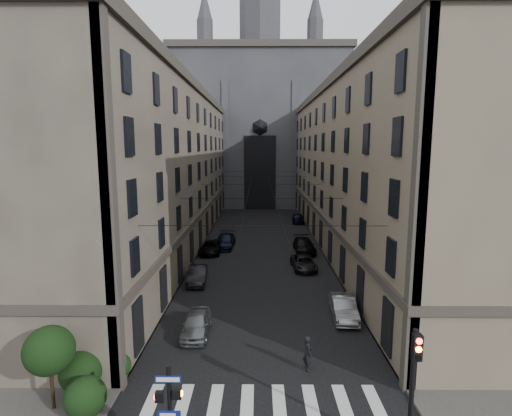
{
  "coord_description": "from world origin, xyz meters",
  "views": [
    {
      "loc": [
        -0.22,
        -11.94,
        11.87
      ],
      "look_at": [
        -0.38,
        12.53,
        8.12
      ],
      "focal_mm": 28.0,
      "sensor_mm": 36.0,
      "label": 1
    }
  ],
  "objects_px": {
    "pedestrian_signal_left": "(169,408)",
    "car_right_midnear": "(304,263)",
    "traffic_light_right": "(413,378)",
    "car_left_midfar": "(211,247)",
    "car_left_far": "(225,241)",
    "car_right_near": "(343,308)",
    "pedestrian": "(308,353)",
    "gothic_tower": "(260,119)",
    "car_right_far": "(298,218)",
    "car_left_midnear": "(198,275)",
    "car_left_near": "(196,324)",
    "car_right_midfar": "(304,245)"
  },
  "relations": [
    {
      "from": "pedestrian_signal_left",
      "to": "car_right_midnear",
      "type": "height_order",
      "value": "pedestrian_signal_left"
    },
    {
      "from": "traffic_light_right",
      "to": "car_left_midfar",
      "type": "height_order",
      "value": "traffic_light_right"
    },
    {
      "from": "car_left_midfar",
      "to": "car_left_far",
      "type": "relative_size",
      "value": 0.91
    },
    {
      "from": "car_left_far",
      "to": "car_right_near",
      "type": "height_order",
      "value": "car_left_far"
    },
    {
      "from": "car_left_midfar",
      "to": "pedestrian",
      "type": "bearing_deg",
      "value": -67.92
    },
    {
      "from": "gothic_tower",
      "to": "car_right_far",
      "type": "relative_size",
      "value": 13.17
    },
    {
      "from": "traffic_light_right",
      "to": "car_right_near",
      "type": "height_order",
      "value": "traffic_light_right"
    },
    {
      "from": "car_left_midnear",
      "to": "car_right_midnear",
      "type": "xyz_separation_m",
      "value": [
        9.81,
        4.01,
        -0.08
      ]
    },
    {
      "from": "car_left_midfar",
      "to": "car_right_near",
      "type": "xyz_separation_m",
      "value": [
        11.31,
        -17.22,
        0.06
      ]
    },
    {
      "from": "traffic_light_right",
      "to": "car_right_midnear",
      "type": "distance_m",
      "value": 24.15
    },
    {
      "from": "car_left_midfar",
      "to": "car_right_midnear",
      "type": "relative_size",
      "value": 1.06
    },
    {
      "from": "pedestrian_signal_left",
      "to": "car_right_far",
      "type": "height_order",
      "value": "pedestrian_signal_left"
    },
    {
      "from": "gothic_tower",
      "to": "car_left_near",
      "type": "bearing_deg",
      "value": -93.82
    },
    {
      "from": "car_left_near",
      "to": "car_right_near",
      "type": "distance_m",
      "value": 10.26
    },
    {
      "from": "pedestrian",
      "to": "car_right_near",
      "type": "bearing_deg",
      "value": -40.88
    },
    {
      "from": "pedestrian",
      "to": "car_left_far",
      "type": "bearing_deg",
      "value": -0.1
    },
    {
      "from": "pedestrian_signal_left",
      "to": "car_right_midnear",
      "type": "distance_m",
      "value": 25.63
    },
    {
      "from": "pedestrian_signal_left",
      "to": "car_right_midfar",
      "type": "height_order",
      "value": "pedestrian_signal_left"
    },
    {
      "from": "pedestrian_signal_left",
      "to": "traffic_light_right",
      "type": "bearing_deg",
      "value": 2.64
    },
    {
      "from": "car_left_near",
      "to": "car_right_midfar",
      "type": "bearing_deg",
      "value": 65.0
    },
    {
      "from": "pedestrian_signal_left",
      "to": "car_right_near",
      "type": "distance_m",
      "value": 16.13
    },
    {
      "from": "gothic_tower",
      "to": "traffic_light_right",
      "type": "distance_m",
      "value": 74.67
    },
    {
      "from": "pedestrian_signal_left",
      "to": "car_right_near",
      "type": "bearing_deg",
      "value": 54.84
    },
    {
      "from": "car_left_midnear",
      "to": "car_left_midfar",
      "type": "xyz_separation_m",
      "value": [
        0.03,
        9.98,
        -0.04
      ]
    },
    {
      "from": "traffic_light_right",
      "to": "car_right_near",
      "type": "bearing_deg",
      "value": 89.42
    },
    {
      "from": "gothic_tower",
      "to": "pedestrian_signal_left",
      "type": "xyz_separation_m",
      "value": [
        -3.51,
        -73.46,
        -15.48
      ]
    },
    {
      "from": "pedestrian_signal_left",
      "to": "car_left_near",
      "type": "bearing_deg",
      "value": 93.71
    },
    {
      "from": "car_left_midnear",
      "to": "car_left_midfar",
      "type": "bearing_deg",
      "value": 85.79
    },
    {
      "from": "car_right_far",
      "to": "pedestrian_signal_left",
      "type": "bearing_deg",
      "value": -98.01
    },
    {
      "from": "car_left_near",
      "to": "car_left_far",
      "type": "relative_size",
      "value": 0.79
    },
    {
      "from": "pedestrian_signal_left",
      "to": "car_right_midnear",
      "type": "relative_size",
      "value": 0.86
    },
    {
      "from": "car_left_midfar",
      "to": "car_right_near",
      "type": "height_order",
      "value": "car_right_near"
    },
    {
      "from": "car_left_far",
      "to": "car_left_midfar",
      "type": "bearing_deg",
      "value": -113.04
    },
    {
      "from": "car_left_far",
      "to": "car_right_far",
      "type": "xyz_separation_m",
      "value": [
        10.25,
        15.43,
        -0.03
      ]
    },
    {
      "from": "traffic_light_right",
      "to": "car_right_midfar",
      "type": "bearing_deg",
      "value": 91.19
    },
    {
      "from": "car_right_near",
      "to": "pedestrian",
      "type": "relative_size",
      "value": 2.37
    },
    {
      "from": "gothic_tower",
      "to": "car_right_midnear",
      "type": "bearing_deg",
      "value": -85.11
    },
    {
      "from": "car_right_midfar",
      "to": "traffic_light_right",
      "type": "bearing_deg",
      "value": -90.16
    },
    {
      "from": "traffic_light_right",
      "to": "car_right_far",
      "type": "xyz_separation_m",
      "value": [
        0.38,
        47.98,
        -2.54
      ]
    },
    {
      "from": "car_right_midfar",
      "to": "car_right_far",
      "type": "height_order",
      "value": "car_right_midfar"
    },
    {
      "from": "car_left_far",
      "to": "car_right_midfar",
      "type": "height_order",
      "value": "car_right_midfar"
    },
    {
      "from": "car_right_midfar",
      "to": "car_left_near",
      "type": "bearing_deg",
      "value": -115.7
    },
    {
      "from": "car_left_far",
      "to": "car_right_midnear",
      "type": "bearing_deg",
      "value": -41.92
    },
    {
      "from": "car_left_near",
      "to": "pedestrian",
      "type": "distance_m",
      "value": 7.76
    },
    {
      "from": "car_left_midfar",
      "to": "car_right_midfar",
      "type": "xyz_separation_m",
      "value": [
        10.55,
        0.47,
        0.1
      ]
    },
    {
      "from": "car_left_near",
      "to": "car_left_far",
      "type": "height_order",
      "value": "car_left_far"
    },
    {
      "from": "pedestrian_signal_left",
      "to": "traffic_light_right",
      "type": "height_order",
      "value": "traffic_light_right"
    },
    {
      "from": "car_right_midnear",
      "to": "pedestrian",
      "type": "xyz_separation_m",
      "value": [
        -1.79,
        -17.88,
        0.31
      ]
    },
    {
      "from": "car_left_near",
      "to": "car_left_midnear",
      "type": "distance_m",
      "value": 9.91
    },
    {
      "from": "traffic_light_right",
      "to": "car_left_midnear",
      "type": "relative_size",
      "value": 1.18
    }
  ]
}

